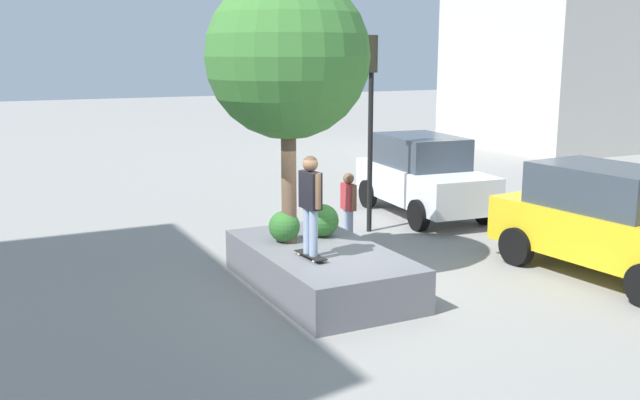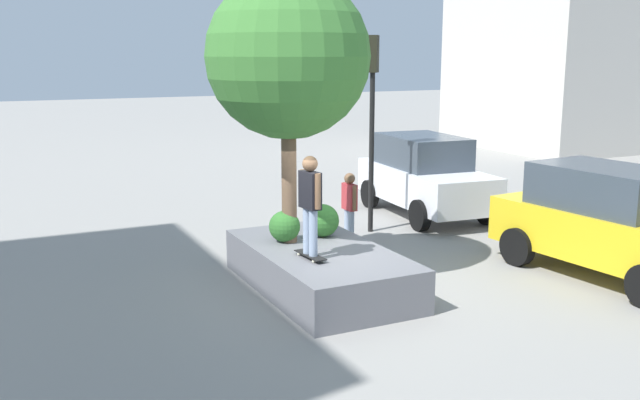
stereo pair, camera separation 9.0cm
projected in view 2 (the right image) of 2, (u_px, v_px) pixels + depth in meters
The scene contains 11 objects.
ground_plane at pixel (335, 291), 12.83m from camera, with size 120.00×120.00×0.00m, color gray.
planter_ledge at pixel (320, 269), 12.88m from camera, with size 4.11×2.19×0.77m, color slate.
plaza_tree at pixel (288, 57), 12.58m from camera, with size 2.96×2.96×4.90m.
boxwood_shrub at pixel (323, 220), 13.59m from camera, with size 0.63×0.63×0.63m, color #2D6628.
hedge_clump at pixel (285, 226), 13.21m from camera, with size 0.59×0.59×0.59m, color #2D6628.
skateboard at pixel (310, 255), 12.16m from camera, with size 0.81×0.27×0.07m.
skateboarder at pixel (310, 198), 11.96m from camera, with size 0.58×0.27×1.72m.
police_car at pixel (425, 175), 18.73m from camera, with size 4.69×2.46×2.11m.
taxi_cab at pixel (610, 222), 13.52m from camera, with size 4.74×2.49×2.13m.
traffic_light_median at pixel (372, 100), 16.53m from camera, with size 0.37×0.37×4.66m.
passerby_with_bag at pixel (349, 203), 15.99m from camera, with size 0.55×0.25×1.61m.
Camera 2 is at (10.86, -5.61, 4.23)m, focal length 39.59 mm.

